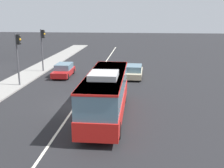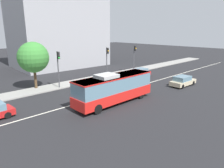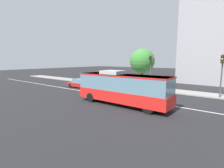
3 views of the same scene
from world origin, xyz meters
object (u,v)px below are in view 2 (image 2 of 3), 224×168
object	(u,v)px
traffic_light_far_corner	(107,57)
transit_bus	(114,87)
traffic_light_near_corner	(135,54)
street_tree_kerbside_left	(33,57)
sedan_beige	(183,81)
traffic_light_mid_block	(58,63)
sedan_red	(140,73)

from	to	relation	value
traffic_light_far_corner	transit_bus	bearing A→B (deg)	-33.14
traffic_light_near_corner	street_tree_kerbside_left	size ratio (longest dim) A/B	0.80
sedan_beige	street_tree_kerbside_left	xyz separation A→B (m)	(-16.23, 13.30, 3.66)
traffic_light_mid_block	traffic_light_far_corner	bearing A→B (deg)	90.99
transit_bus	sedan_red	world-z (taller)	transit_bus
transit_bus	traffic_light_mid_block	size ratio (longest dim) A/B	1.93
street_tree_kerbside_left	sedan_beige	bearing A→B (deg)	-39.33
traffic_light_near_corner	traffic_light_mid_block	bearing A→B (deg)	-85.35
transit_bus	sedan_red	xyz separation A→B (m)	(12.31, 6.34, -1.09)
transit_bus	traffic_light_far_corner	xyz separation A→B (m)	(7.56, 9.43, 1.75)
traffic_light_near_corner	street_tree_kerbside_left	bearing A→B (deg)	-91.88
transit_bus	traffic_light_near_corner	bearing A→B (deg)	32.75
traffic_light_mid_block	traffic_light_far_corner	size ratio (longest dim) A/B	1.00
sedan_red	traffic_light_mid_block	xyz separation A→B (m)	(-13.73, 3.14, 2.84)
transit_bus	traffic_light_near_corner	world-z (taller)	traffic_light_near_corner
street_tree_kerbside_left	traffic_light_mid_block	bearing A→B (deg)	-40.36
traffic_light_far_corner	sedan_red	bearing A→B (deg)	62.45
sedan_red	street_tree_kerbside_left	xyz separation A→B (m)	(-16.22, 5.25, 3.66)
sedan_red	street_tree_kerbside_left	bearing A→B (deg)	-19.02
transit_bus	sedan_beige	size ratio (longest dim) A/B	2.19
sedan_red	street_tree_kerbside_left	size ratio (longest dim) A/B	0.70
sedan_red	traffic_light_near_corner	size ratio (longest dim) A/B	0.87
street_tree_kerbside_left	traffic_light_near_corner	bearing A→B (deg)	-6.92
sedan_red	traffic_light_near_corner	world-z (taller)	traffic_light_near_corner
traffic_light_mid_block	street_tree_kerbside_left	size ratio (longest dim) A/B	0.80
sedan_red	traffic_light_far_corner	xyz separation A→B (m)	(-4.75, 3.10, 2.84)
transit_bus	traffic_light_near_corner	size ratio (longest dim) A/B	1.93
transit_bus	traffic_light_near_corner	distance (m)	17.29
traffic_light_near_corner	traffic_light_far_corner	bearing A→B (deg)	-85.54
transit_bus	street_tree_kerbside_left	xyz separation A→B (m)	(-3.91, 11.59, 2.58)
traffic_light_near_corner	traffic_light_far_corner	size ratio (longest dim) A/B	1.00
sedan_beige	street_tree_kerbside_left	bearing A→B (deg)	142.83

